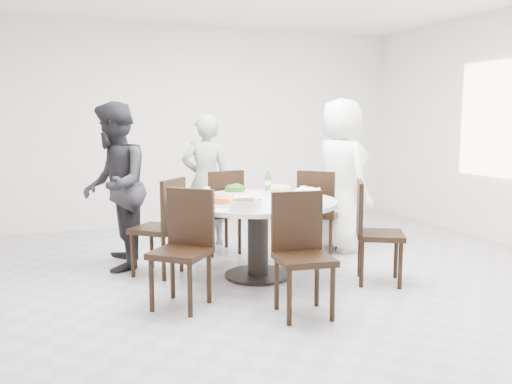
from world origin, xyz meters
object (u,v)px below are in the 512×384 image
object	(u,v)px
soup_bowl	(246,205)
beverage_bottle	(268,181)
chair_n	(219,211)
chair_nw	(157,227)
dining_table	(258,239)
diner_right	(341,175)
chair_sw	(180,250)
chair_se	(380,233)
chair_ne	(320,212)
chair_s	(304,256)
diner_left	(114,186)
diner_middle	(206,181)
rice_bowl	(307,198)

from	to	relation	value
soup_bowl	beverage_bottle	world-z (taller)	beverage_bottle
chair_n	chair_nw	bearing A→B (deg)	28.44
dining_table	diner_right	world-z (taller)	diner_right
chair_n	diner_right	world-z (taller)	diner_right
chair_nw	chair_sw	bearing A→B (deg)	42.14
diner_right	chair_se	bearing A→B (deg)	159.87
chair_ne	chair_s	world-z (taller)	same
dining_table	diner_left	bearing A→B (deg)	146.99
chair_sw	chair_se	world-z (taller)	same
chair_se	diner_left	size ratio (longest dim) A/B	0.56
chair_s	diner_middle	size ratio (longest dim) A/B	0.61
chair_nw	diner_middle	world-z (taller)	diner_middle
chair_se	diner_right	size ratio (longest dim) A/B	0.55
dining_table	rice_bowl	xyz separation A→B (m)	(0.30, -0.43, 0.44)
chair_n	chair_nw	world-z (taller)	same
dining_table	chair_nw	world-z (taller)	chair_nw
diner_right	beverage_bottle	bearing A→B (deg)	93.83
diner_right	diner_middle	size ratio (longest dim) A/B	1.12
dining_table	chair_n	size ratio (longest dim) A/B	1.58
chair_s	beverage_bottle	distance (m)	1.66
chair_n	soup_bowl	xyz separation A→B (m)	(-0.24, -1.50, 0.32)
chair_nw	diner_middle	bearing A→B (deg)	-175.28
dining_table	diner_left	world-z (taller)	diner_left
chair_ne	diner_middle	size ratio (longest dim) A/B	0.61
dining_table	diner_right	size ratio (longest dim) A/B	0.86
chair_sw	rice_bowl	bearing A→B (deg)	47.80
chair_n	beverage_bottle	bearing A→B (deg)	116.79
rice_bowl	soup_bowl	xyz separation A→B (m)	(-0.60, -0.04, -0.02)
chair_ne	rice_bowl	distance (m)	1.29
dining_table	rice_bowl	size ratio (longest dim) A/B	5.35
chair_n	diner_middle	size ratio (longest dim) A/B	0.61
diner_left	soup_bowl	distance (m)	1.58
chair_nw	diner_middle	size ratio (longest dim) A/B	0.61
chair_ne	chair_n	bearing A→B (deg)	20.56
dining_table	chair_ne	distance (m)	1.16
chair_se	diner_middle	distance (m)	2.33
rice_bowl	soup_bowl	distance (m)	0.60
diner_middle	beverage_bottle	world-z (taller)	diner_middle
dining_table	chair_s	xyz separation A→B (m)	(-0.05, -1.08, 0.10)
chair_s	diner_right	distance (m)	2.24
chair_ne	diner_middle	distance (m)	1.41
rice_bowl	soup_bowl	size ratio (longest dim) A/B	1.00
dining_table	beverage_bottle	bearing A→B (deg)	57.97
dining_table	beverage_bottle	xyz separation A→B (m)	(0.31, 0.49, 0.49)
diner_middle	rice_bowl	world-z (taller)	diner_middle
dining_table	chair_n	world-z (taller)	chair_n
diner_middle	rice_bowl	distance (m)	1.93
chair_n	chair_se	distance (m)	1.92
chair_s	soup_bowl	world-z (taller)	chair_s
chair_nw	soup_bowl	size ratio (longest dim) A/B	3.40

